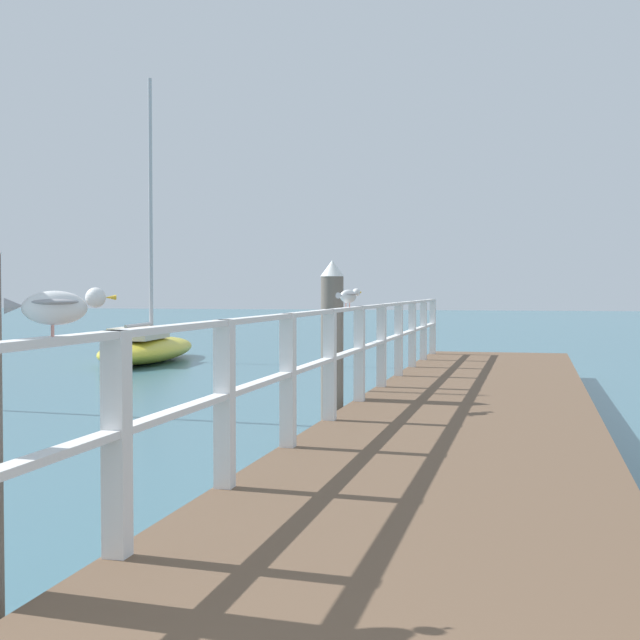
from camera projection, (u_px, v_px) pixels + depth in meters
name	position (u px, v px, depth m)	size (l,w,h in m)	color
pier_deck	(466.00, 437.00, 9.89)	(2.83, 19.65, 0.51)	brown
pier_railing	(346.00, 347.00, 10.16)	(0.12, 18.17, 1.15)	white
dock_piling_far	(332.00, 349.00, 11.24)	(0.29, 0.29, 2.22)	#6B6056
seagull_foreground	(57.00, 306.00, 3.98)	(0.42, 0.30, 0.21)	white
seagull_background	(349.00, 295.00, 10.28)	(0.24, 0.46, 0.21)	white
boat_1	(147.00, 347.00, 23.04)	(2.28, 5.78, 7.24)	gold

